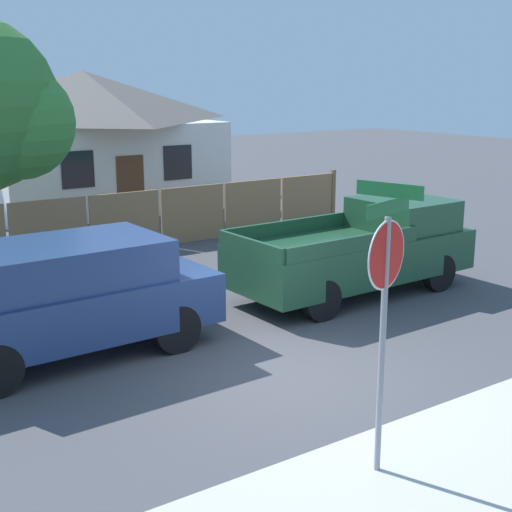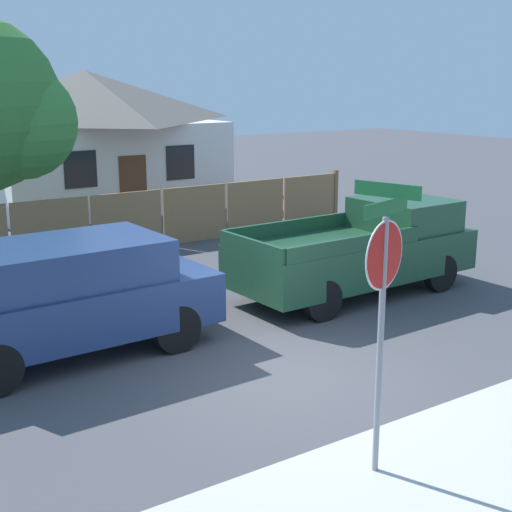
% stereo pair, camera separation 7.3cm
% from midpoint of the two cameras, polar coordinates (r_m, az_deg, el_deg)
% --- Properties ---
extents(ground_plane, '(80.00, 80.00, 0.00)m').
position_cam_midpoint_polar(ground_plane, '(10.78, 2.25, -9.41)').
color(ground_plane, '#47474C').
extents(sidewalk_strip, '(36.00, 3.20, 0.01)m').
position_cam_midpoint_polar(sidewalk_strip, '(8.49, 17.52, -16.95)').
color(sidewalk_strip, beige).
rests_on(sidewalk_strip, ground).
extents(wooden_fence, '(11.92, 0.12, 1.60)m').
position_cam_midpoint_polar(wooden_fence, '(18.87, -7.79, 3.05)').
color(wooden_fence, '#997047').
rests_on(wooden_fence, ground).
extents(house, '(8.02, 7.67, 4.58)m').
position_cam_midpoint_polar(house, '(25.73, -13.54, 9.31)').
color(house, white).
rests_on(house, ground).
extents(red_suv, '(4.70, 2.16, 1.84)m').
position_cam_midpoint_polar(red_suv, '(11.54, -15.22, -3.00)').
color(red_suv, navy).
rests_on(red_suv, ground).
extents(orange_pickup, '(5.25, 2.20, 1.83)m').
position_cam_midpoint_polar(orange_pickup, '(14.70, 8.23, 0.53)').
color(orange_pickup, '#1E472D').
rests_on(orange_pickup, ground).
extents(stop_sign, '(0.82, 0.74, 3.25)m').
position_cam_midpoint_polar(stop_sign, '(7.62, 10.03, -2.05)').
color(stop_sign, gray).
rests_on(stop_sign, ground).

